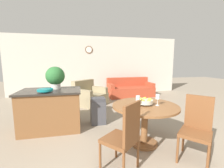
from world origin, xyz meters
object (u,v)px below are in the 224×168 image
wine_glass_left (138,99)px  wine_glass_right (158,97)px  dining_table (145,114)px  trash_bin (98,111)px  dining_chair_near_left (125,135)px  armchair (89,96)px  kitchen_island (52,110)px  dining_chair_near_right (197,126)px  teal_bowl (45,90)px  potted_plant (55,77)px  fruit_bowl (145,101)px  couch (130,90)px

wine_glass_left → wine_glass_right: same height
dining_table → trash_bin: bearing=122.2°
dining_chair_near_left → armchair: dining_chair_near_left is taller
wine_glass_left → kitchen_island: 2.01m
dining_chair_near_right → armchair: size_ratio=0.76×
teal_bowl → dining_chair_near_left: bearing=-48.3°
dining_chair_near_left → wine_glass_left: bearing=11.3°
dining_chair_near_right → teal_bowl: 2.82m
dining_chair_near_left → wine_glass_left: (0.38, 0.49, 0.36)m
dining_chair_near_left → kitchen_island: 2.05m
dining_chair_near_left → potted_plant: 2.21m
fruit_bowl → trash_bin: 1.42m
wine_glass_right → teal_bowl: (-2.03, 0.90, 0.05)m
dining_chair_near_right → wine_glass_right: size_ratio=4.96×
potted_plant → couch: size_ratio=0.26×
wine_glass_right → armchair: wine_glass_right is taller
dining_chair_near_right → potted_plant: size_ratio=1.94×
kitchen_island → couch: kitchen_island is taller
kitchen_island → potted_plant: (0.09, 0.15, 0.73)m
dining_table → dining_chair_near_left: dining_chair_near_left is taller
teal_bowl → wine_glass_left: bearing=-29.4°
fruit_bowl → dining_chair_near_right: bearing=-43.6°
dining_chair_near_left → dining_chair_near_right: bearing=-39.3°
kitchen_island → teal_bowl: 0.55m
fruit_bowl → teal_bowl: teal_bowl is taller
fruit_bowl → kitchen_island: bearing=149.2°
wine_glass_left → teal_bowl: teal_bowl is taller
dining_chair_near_left → potted_plant: size_ratio=1.94×
fruit_bowl → kitchen_island: kitchen_island is taller
dining_chair_near_right → kitchen_island: bearing=14.7°
kitchen_island → potted_plant: 0.75m
potted_plant → fruit_bowl: bearing=-35.6°
wine_glass_left → armchair: 3.12m
teal_bowl → armchair: size_ratio=0.24×
wine_glass_left → wine_glass_right: size_ratio=1.00×
dining_chair_near_left → wine_glass_left: size_ratio=4.96×
wine_glass_right → armchair: bearing=108.7°
trash_bin → couch: couch is taller
dining_chair_near_right → teal_bowl: (-2.42, 1.39, 0.40)m
dining_chair_near_right → teal_bowl: dining_chair_near_right is taller
fruit_bowl → dining_chair_near_left: bearing=-133.4°
dining_table → kitchen_island: 2.06m
dining_table → fruit_bowl: bearing=69.6°
teal_bowl → couch: size_ratio=0.16×
armchair → teal_bowl: bearing=-158.9°
teal_bowl → fruit_bowl: bearing=-24.2°
kitchen_island → armchair: bearing=62.3°
dining_chair_near_right → kitchen_island: 2.87m
dining_chair_near_right → wine_glass_left: size_ratio=4.96×
armchair → kitchen_island: bearing=-160.3°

